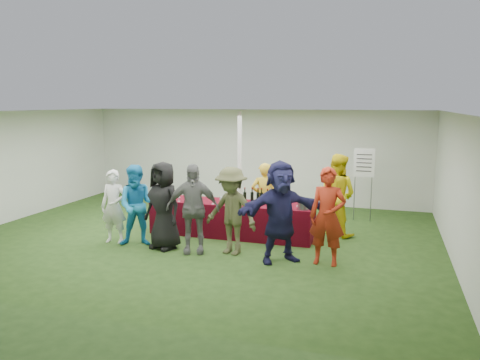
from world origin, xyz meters
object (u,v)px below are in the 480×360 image
(staff_back, at_px, (337,195))
(serving_table, at_px, (231,219))
(wine_list_sign, at_px, (364,168))
(customer_2, at_px, (163,205))
(customer_1, at_px, (138,205))
(customer_6, at_px, (327,216))
(customer_4, at_px, (231,211))
(customer_3, at_px, (193,209))
(dump_bucket, at_px, (303,205))
(customer_0, at_px, (114,206))
(staff_pourer, at_px, (264,198))
(customer_5, at_px, (281,212))

(staff_back, bearing_deg, serving_table, 43.14)
(wine_list_sign, height_order, customer_2, wine_list_sign)
(staff_back, distance_m, customer_2, 3.77)
(wine_list_sign, bearing_deg, customer_1, -141.13)
(customer_1, relative_size, customer_6, 0.94)
(wine_list_sign, height_order, customer_4, wine_list_sign)
(customer_4, xyz_separation_m, customer_6, (1.83, -0.04, 0.04))
(serving_table, xyz_separation_m, customer_4, (0.40, -1.19, 0.47))
(customer_2, distance_m, customer_3, 0.66)
(staff_back, bearing_deg, customer_3, 63.67)
(serving_table, relative_size, customer_6, 2.03)
(dump_bucket, relative_size, customer_0, 0.16)
(dump_bucket, distance_m, customer_1, 3.37)
(dump_bucket, distance_m, customer_0, 3.91)
(serving_table, bearing_deg, staff_back, 19.03)
(wine_list_sign, relative_size, customer_2, 1.03)
(customer_1, bearing_deg, customer_6, -20.82)
(staff_pourer, distance_m, customer_0, 3.23)
(customer_1, bearing_deg, customer_4, -19.62)
(serving_table, distance_m, staff_back, 2.37)
(serving_table, height_order, customer_2, customer_2)
(customer_6, bearing_deg, customer_5, -170.21)
(wine_list_sign, distance_m, customer_0, 5.94)
(customer_0, height_order, customer_4, customer_4)
(serving_table, bearing_deg, staff_pourer, 32.38)
(customer_0, xyz_separation_m, customer_2, (1.16, -0.05, 0.11))
(customer_6, bearing_deg, staff_back, 94.04)
(dump_bucket, height_order, customer_4, customer_4)
(serving_table, height_order, dump_bucket, dump_bucket)
(customer_3, xyz_separation_m, customer_6, (2.57, 0.10, 0.01))
(dump_bucket, height_order, staff_back, staff_back)
(wine_list_sign, xyz_separation_m, customer_3, (-3.01, -3.53, -0.44))
(customer_3, distance_m, customer_5, 1.74)
(staff_pourer, relative_size, customer_1, 0.96)
(customer_5, bearing_deg, staff_pourer, 78.21)
(dump_bucket, distance_m, customer_4, 1.56)
(customer_0, bearing_deg, wine_list_sign, 30.28)
(wine_list_sign, relative_size, staff_back, 1.00)
(customer_5, xyz_separation_m, customer_6, (0.83, 0.10, -0.05))
(customer_4, height_order, customer_6, customer_6)
(customer_4, bearing_deg, staff_pourer, 96.36)
(serving_table, height_order, staff_back, staff_back)
(customer_1, distance_m, customer_2, 0.59)
(staff_back, height_order, customer_1, staff_back)
(customer_1, distance_m, customer_6, 3.82)
(staff_back, bearing_deg, customer_4, 71.59)
(staff_pourer, xyz_separation_m, customer_0, (-2.80, -1.62, -0.03))
(wine_list_sign, bearing_deg, customer_3, -130.44)
(staff_back, bearing_deg, customer_0, 48.45)
(customer_1, bearing_deg, customer_5, -22.77)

